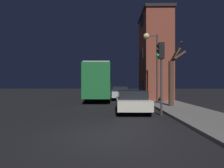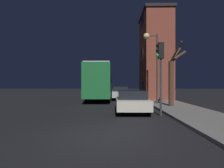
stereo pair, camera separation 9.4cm
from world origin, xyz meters
name	(u,v)px [view 1 (the left image)]	position (x,y,z in m)	size (l,w,h in m)	color
ground_plane	(109,135)	(0.00, 0.00, 0.00)	(120.00, 120.00, 0.00)	black
brick_building	(155,56)	(4.80, 13.74, 4.95)	(3.08, 5.23, 9.59)	brown
streetlamp	(151,51)	(3.30, 8.59, 4.56)	(1.23, 0.52, 5.88)	#38383A
traffic_light	(161,63)	(2.78, 3.68, 2.92)	(0.43, 0.24, 4.06)	#38383A
bare_tree	(172,77)	(4.52, 6.97, 2.30)	(1.36, 1.63, 4.57)	#473323
bus	(101,80)	(-1.35, 14.08, 2.23)	(2.45, 11.02, 3.75)	#1E6B33
car_near_lane	(132,101)	(1.30, 5.00, 0.71)	(1.89, 4.12, 1.36)	beige
car_mid_lane	(120,93)	(0.85, 13.60, 0.79)	(1.78, 4.01, 1.48)	#B7BABF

